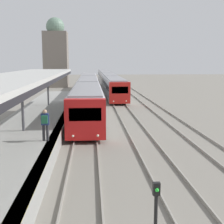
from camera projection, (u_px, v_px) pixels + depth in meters
name	position (u px, v px, depth m)	size (l,w,h in m)	color
platform_canopy	(22.00, 77.00, 18.22)	(4.00, 27.98, 3.35)	beige
person_on_platform	(45.00, 122.00, 16.17)	(0.40, 0.40, 1.66)	#2D2D33
train_near	(88.00, 88.00, 40.55)	(2.55, 43.86, 2.93)	red
train_far	(107.00, 79.00, 63.00)	(2.46, 55.54, 2.86)	red
signal_post_near	(156.00, 206.00, 8.57)	(0.20, 0.22, 1.82)	black
distant_domed_building	(56.00, 54.00, 62.12)	(4.67, 4.67, 13.66)	slate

